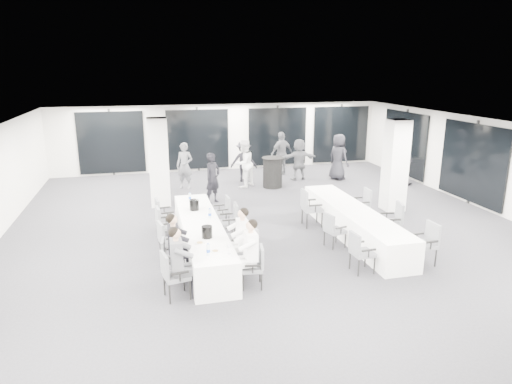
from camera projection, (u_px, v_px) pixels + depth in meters
room at (291, 171)px, 13.25m from camera, size 14.04×16.04×2.84m
column_left at (159, 162)px, 14.36m from camera, size 0.60×0.60×2.80m
column_right at (395, 165)px, 13.91m from camera, size 0.60×0.60×2.80m
banquet_table_main at (202, 237)px, 10.87m from camera, size 0.90×5.00×0.75m
banquet_table_side at (353, 223)px, 11.91m from camera, size 0.90×5.00×0.75m
cocktail_table at (273, 172)px, 16.76m from camera, size 0.80×0.80×1.12m
chair_main_left_near at (172, 272)px, 8.65m from camera, size 0.56×0.59×0.94m
chair_main_left_second at (170, 257)px, 9.45m from camera, size 0.49×0.53×0.88m
chair_main_left_mid at (167, 238)px, 10.43m from camera, size 0.55×0.58×0.90m
chair_main_left_fourth at (164, 224)px, 11.22m from camera, size 0.56×0.61×1.00m
chair_main_left_far at (163, 213)px, 12.17m from camera, size 0.53×0.57×0.93m
chair_main_right_near at (256, 264)px, 9.12m from camera, size 0.49×0.53×0.86m
chair_main_right_second at (247, 246)px, 9.85m from camera, size 0.57×0.61×0.99m
chair_main_right_mid at (239, 233)px, 10.70m from camera, size 0.52×0.56×0.93m
chair_main_right_fourth at (231, 220)px, 11.63m from camera, size 0.50×0.55×0.95m
chair_main_right_far at (224, 210)px, 12.62m from camera, size 0.46×0.50×0.86m
chair_side_left_near at (360, 250)px, 9.78m from camera, size 0.48×0.53×0.91m
chair_side_left_mid at (333, 228)px, 11.15m from camera, size 0.53×0.55×0.87m
chair_side_left_far at (309, 206)px, 12.64m from camera, size 0.54×0.60×1.03m
chair_side_right_near at (427, 241)px, 10.19m from camera, size 0.50×0.56×0.96m
chair_side_right_mid at (393, 219)px, 11.55m from camera, size 0.60×0.63×1.01m
chair_side_right_far at (363, 202)px, 13.13m from camera, size 0.49×0.55×0.94m
seated_guest_a at (180, 258)px, 8.63m from camera, size 0.50×0.38×1.44m
seated_guest_b at (177, 242)px, 9.39m from camera, size 0.50×0.38×1.44m
seated_guest_c at (248, 250)px, 9.01m from camera, size 0.50×0.38×1.44m
seated_guest_d at (240, 236)px, 9.74m from camera, size 0.50×0.38×1.44m
standing_guest_a at (213, 175)px, 14.73m from camera, size 0.88×0.86×1.88m
standing_guest_b at (244, 160)px, 16.68m from camera, size 1.13×1.07×2.01m
standing_guest_c at (244, 158)px, 17.58m from camera, size 1.28×0.90×1.80m
standing_guest_d at (282, 151)px, 18.63m from camera, size 1.34×1.04×2.01m
standing_guest_e at (338, 154)px, 17.84m from camera, size 0.97×1.14×2.03m
standing_guest_f at (299, 157)px, 17.81m from camera, size 1.70×0.69×1.84m
standing_guest_g at (185, 163)px, 16.47m from camera, size 0.88×0.83×1.92m
standing_guest_h at (403, 160)px, 17.11m from camera, size 1.03×1.03×1.88m
ice_bucket_near at (207, 232)px, 9.79m from camera, size 0.23×0.23×0.26m
ice_bucket_far at (194, 205)px, 11.69m from camera, size 0.24×0.24×0.27m
water_bottle_a at (208, 250)px, 8.87m from camera, size 0.07×0.07×0.23m
water_bottle_b at (210, 214)px, 11.06m from camera, size 0.08×0.08×0.24m
water_bottle_c at (190, 197)px, 12.49m from camera, size 0.07×0.07×0.22m
plate_a at (200, 243)px, 9.51m from camera, size 0.22×0.22×0.03m
plate_b at (215, 251)px, 9.08m from camera, size 0.20×0.20×0.03m
plate_c at (206, 231)px, 10.16m from camera, size 0.22×0.22×0.03m
wine_glass at (229, 247)px, 8.93m from camera, size 0.08×0.08×0.20m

